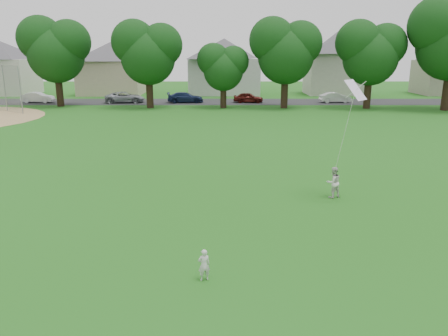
{
  "coord_description": "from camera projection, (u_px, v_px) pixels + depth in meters",
  "views": [
    {
      "loc": [
        -0.13,
        -11.57,
        5.93
      ],
      "look_at": [
        -0.11,
        2.0,
        2.3
      ],
      "focal_mm": 35.0,
      "sensor_mm": 36.0,
      "label": 1
    }
  ],
  "objects": [
    {
      "name": "toddler",
      "position": [
        204.0,
        265.0,
        11.59
      ],
      "size": [
        0.37,
        0.29,
        0.89
      ],
      "primitive_type": "imported",
      "rotation": [
        0.0,
        0.0,
        3.42
      ],
      "color": "silver",
      "rests_on": "ground"
    },
    {
      "name": "kite",
      "position": [
        344.0,
        134.0,
        17.52
      ],
      "size": [
        1.16,
        1.18,
        3.95
      ],
      "color": "white",
      "rests_on": "ground"
    },
    {
      "name": "tree_row",
      "position": [
        277.0,
        47.0,
        45.65
      ],
      "size": [
        81.37,
        10.0,
        11.65
      ],
      "color": "black",
      "rests_on": "ground"
    },
    {
      "name": "ground",
      "position": [
        228.0,
        262.0,
        12.71
      ],
      "size": [
        160.0,
        160.0,
        0.0
      ],
      "primitive_type": "plane",
      "color": "#206015",
      "rests_on": "ground"
    },
    {
      "name": "older_boy",
      "position": [
        333.0,
        182.0,
        18.18
      ],
      "size": [
        0.78,
        0.7,
        1.32
      ],
      "primitive_type": "imported",
      "rotation": [
        0.0,
        0.0,
        3.53
      ],
      "color": "silver",
      "rests_on": "ground"
    },
    {
      "name": "parked_cars",
      "position": [
        152.0,
        97.0,
        52.15
      ],
      "size": [
        46.92,
        2.72,
        1.29
      ],
      "color": "black",
      "rests_on": "ground"
    },
    {
      "name": "street",
      "position": [
        224.0,
        102.0,
        53.29
      ],
      "size": [
        90.0,
        7.0,
        0.01
      ],
      "primitive_type": "cube",
      "color": "#2D2D30",
      "rests_on": "ground"
    },
    {
      "name": "house_row",
      "position": [
        216.0,
        60.0,
        61.73
      ],
      "size": [
        76.45,
        14.25,
        10.32
      ],
      "color": "silver",
      "rests_on": "ground"
    }
  ]
}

